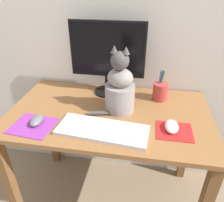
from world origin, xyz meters
name	(u,v)px	position (x,y,z in m)	size (l,w,h in m)	color
ground_plane	(110,196)	(0.00, 0.00, 0.00)	(12.00, 12.00, 0.00)	#847056
desk	(109,128)	(0.00, 0.00, 0.61)	(1.10, 0.64, 0.72)	brown
monitor	(108,55)	(-0.05, 0.22, 0.97)	(0.44, 0.17, 0.44)	black
keyboard	(103,130)	(0.00, -0.18, 0.73)	(0.45, 0.21, 0.02)	silver
mousepad_left	(33,126)	(-0.35, -0.19, 0.72)	(0.22, 0.20, 0.00)	purple
mousepad_right	(174,131)	(0.34, -0.12, 0.72)	(0.17, 0.15, 0.00)	red
computer_mouse_left	(37,120)	(-0.34, -0.17, 0.74)	(0.06, 0.10, 0.03)	slate
computer_mouse_right	(172,126)	(0.33, -0.11, 0.74)	(0.06, 0.11, 0.03)	white
cat	(120,88)	(0.05, 0.03, 0.85)	(0.24, 0.18, 0.36)	gray
pen_cup	(160,91)	(0.28, 0.19, 0.77)	(0.09, 0.09, 0.18)	#B23833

